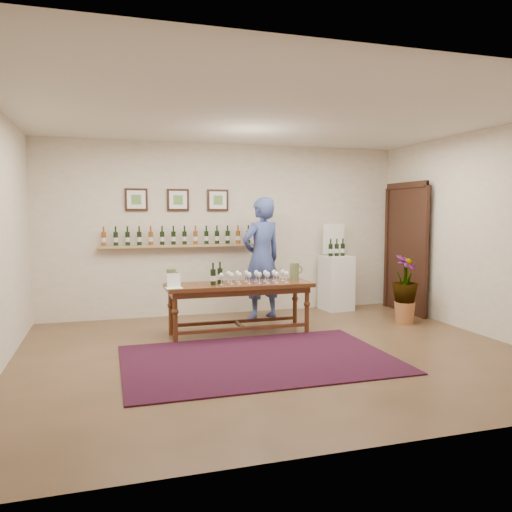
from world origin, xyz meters
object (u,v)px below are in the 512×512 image
object	(u,v)px
display_pedestal	(336,283)
potted_plant	(405,289)
person	(262,258)
tasting_table	(239,291)

from	to	relation	value
display_pedestal	potted_plant	distance (m)	1.39
display_pedestal	person	xyz separation A→B (m)	(-1.45, -0.31, 0.49)
person	tasting_table	bearing A→B (deg)	37.51
tasting_table	potted_plant	bearing A→B (deg)	-2.14
potted_plant	tasting_table	bearing A→B (deg)	177.97
potted_plant	person	distance (m)	2.23
potted_plant	person	xyz separation A→B (m)	(-1.96, 0.98, 0.43)
display_pedestal	tasting_table	bearing A→B (deg)	-149.62
tasting_table	potted_plant	world-z (taller)	potted_plant
potted_plant	display_pedestal	bearing A→B (deg)	111.68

